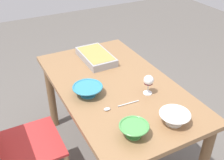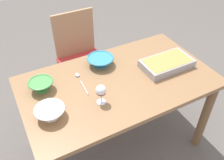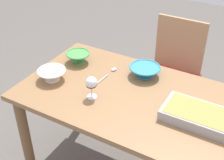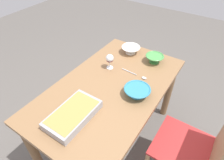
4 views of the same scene
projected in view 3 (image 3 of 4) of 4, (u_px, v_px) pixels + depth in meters
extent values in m
cube|color=olive|center=(133.00, 97.00, 1.91)|extent=(1.42, 0.82, 0.04)
cylinder|color=brown|center=(26.00, 139.00, 2.14)|extent=(0.07, 0.07, 0.72)
cylinder|color=brown|center=(82.00, 89.00, 2.64)|extent=(0.07, 0.07, 0.72)
cube|color=#B22D2D|center=(168.00, 80.00, 2.56)|extent=(0.44, 0.44, 0.02)
cube|color=tan|center=(180.00, 44.00, 2.58)|extent=(0.42, 0.02, 0.46)
cylinder|color=tan|center=(135.00, 108.00, 2.63)|extent=(0.04, 0.04, 0.45)
cylinder|color=tan|center=(180.00, 124.00, 2.47)|extent=(0.04, 0.04, 0.45)
cylinder|color=tan|center=(153.00, 85.00, 2.93)|extent=(0.04, 0.04, 0.45)
cylinder|color=tan|center=(195.00, 97.00, 2.76)|extent=(0.04, 0.04, 0.45)
cylinder|color=white|center=(92.00, 97.00, 1.88)|extent=(0.06, 0.06, 0.01)
cylinder|color=white|center=(92.00, 92.00, 1.86)|extent=(0.01, 0.01, 0.07)
ellipsoid|color=white|center=(91.00, 82.00, 1.82)|extent=(0.07, 0.07, 0.07)
ellipsoid|color=#4C0A19|center=(91.00, 85.00, 1.83)|extent=(0.06, 0.06, 0.03)
cube|color=#99999E|center=(199.00, 116.00, 1.69)|extent=(0.40, 0.22, 0.06)
cube|color=#9E8C47|center=(199.00, 113.00, 1.68)|extent=(0.36, 0.20, 0.02)
cylinder|color=teal|center=(144.00, 75.00, 2.08)|extent=(0.11, 0.11, 0.01)
cone|color=teal|center=(145.00, 71.00, 2.06)|extent=(0.20, 0.20, 0.06)
torus|color=teal|center=(145.00, 67.00, 2.04)|extent=(0.21, 0.21, 0.01)
cylinder|color=#4C994C|center=(79.00, 62.00, 2.23)|extent=(0.09, 0.09, 0.01)
cone|color=#4C994C|center=(78.00, 57.00, 2.21)|extent=(0.17, 0.17, 0.06)
torus|color=#4C994C|center=(78.00, 53.00, 2.19)|extent=(0.17, 0.17, 0.01)
cylinder|color=white|center=(52.00, 79.00, 2.04)|extent=(0.10, 0.10, 0.01)
cone|color=white|center=(52.00, 75.00, 2.02)|extent=(0.18, 0.18, 0.06)
torus|color=white|center=(51.00, 71.00, 2.00)|extent=(0.19, 0.19, 0.01)
cylinder|color=silver|center=(101.00, 80.00, 2.03)|extent=(0.02, 0.15, 0.01)
ellipsoid|color=silver|center=(114.00, 69.00, 2.14)|extent=(0.03, 0.05, 0.01)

